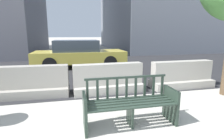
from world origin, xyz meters
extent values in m
cube|color=#28282B|center=(0.00, 8.70, 0.00)|extent=(120.00, 12.00, 0.01)
cube|color=#28382D|center=(-0.45, 1.17, 0.33)|extent=(0.05, 0.51, 0.66)
cube|color=#28382D|center=(1.19, 1.17, 0.33)|extent=(0.05, 0.51, 0.66)
cube|color=#28382D|center=(0.37, 1.17, 0.22)|extent=(0.04, 0.32, 0.45)
cube|color=#28382D|center=(0.37, 0.94, 0.45)|extent=(1.60, 0.07, 0.02)
cube|color=#28382D|center=(0.37, 1.06, 0.45)|extent=(1.60, 0.07, 0.02)
cube|color=#28382D|center=(0.37, 1.17, 0.45)|extent=(1.60, 0.07, 0.02)
cube|color=#28382D|center=(0.37, 1.29, 0.45)|extent=(1.60, 0.07, 0.02)
cube|color=#28382D|center=(0.37, 1.40, 0.45)|extent=(1.60, 0.07, 0.02)
cube|color=#28382D|center=(0.37, 1.41, 0.86)|extent=(1.60, 0.04, 0.04)
cube|color=#28382D|center=(-0.38, 1.41, 0.65)|extent=(0.04, 0.03, 0.38)
cube|color=#28382D|center=(-0.20, 1.41, 0.65)|extent=(0.04, 0.03, 0.38)
cube|color=#28382D|center=(-0.01, 1.41, 0.65)|extent=(0.04, 0.03, 0.38)
cube|color=#28382D|center=(0.18, 1.41, 0.65)|extent=(0.04, 0.03, 0.38)
cube|color=#28382D|center=(0.37, 1.41, 0.65)|extent=(0.04, 0.03, 0.38)
cube|color=#28382D|center=(0.55, 1.41, 0.65)|extent=(0.04, 0.03, 0.38)
cube|color=#28382D|center=(0.74, 1.41, 0.65)|extent=(0.04, 0.03, 0.38)
cube|color=#28382D|center=(0.93, 1.41, 0.65)|extent=(0.04, 0.03, 0.38)
cube|color=#28382D|center=(1.12, 1.41, 0.65)|extent=(0.04, 0.03, 0.38)
cube|color=#28382D|center=(-0.45, 1.15, 0.65)|extent=(0.05, 0.46, 0.03)
cube|color=#28382D|center=(1.19, 1.15, 0.65)|extent=(0.05, 0.46, 0.03)
cube|color=#ADA89E|center=(0.37, 3.15, 0.12)|extent=(2.02, 0.76, 0.24)
cube|color=#ADA89E|center=(0.37, 3.15, 0.54)|extent=(2.01, 0.38, 0.60)
cube|color=#9E998E|center=(-1.76, 3.26, 0.12)|extent=(2.02, 0.74, 0.24)
cube|color=#9E998E|center=(-1.76, 3.26, 0.54)|extent=(2.01, 0.36, 0.60)
cube|color=#ADA89E|center=(2.73, 3.10, 0.12)|extent=(2.01, 0.73, 0.24)
cube|color=#ADA89E|center=(2.73, 3.10, 0.54)|extent=(2.01, 0.35, 0.60)
cube|color=#DBC64C|center=(-0.24, 7.40, 0.54)|extent=(4.54, 1.77, 0.56)
cube|color=#38424C|center=(-0.42, 7.40, 1.10)|extent=(2.18, 1.55, 0.55)
cylinder|color=black|center=(1.17, 8.22, 0.32)|extent=(0.64, 0.22, 0.64)
cylinder|color=black|center=(1.16, 6.57, 0.32)|extent=(0.64, 0.22, 0.64)
cylinder|color=black|center=(-1.64, 8.23, 0.32)|extent=(0.64, 0.22, 0.64)
cylinder|color=black|center=(-1.64, 6.58, 0.32)|extent=(0.64, 0.22, 0.64)
camera|label=1|loc=(-0.62, -1.66, 1.66)|focal=28.00mm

